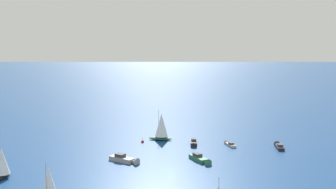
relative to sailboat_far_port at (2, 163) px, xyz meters
The scene contains 9 objects.
ground_plane 47.32m from the sailboat_far_port, 111.29° to the left, with size 2000.00×2000.00×0.00m, color navy.
sailboat_far_port is the anchor object (origin of this frame).
motorboat_far_stbd 76.85m from the sailboat_far_port, 129.30° to the left, with size 7.09×4.70×2.03m.
motorboat_inshore 66.30m from the sailboat_far_port, 135.55° to the left, with size 9.14×3.49×2.59m.
sailboat_ahead 61.80m from the sailboat_far_port, 147.73° to the left, with size 4.99×9.07×11.70m.
motorboat_mid_cluster 91.13m from the sailboat_far_port, 122.47° to the left, with size 8.63×3.16×2.45m.
motorboat_outer_ring_a 35.66m from the sailboat_far_port, 127.03° to the left, with size 6.65×10.79×3.07m.
motorboat_outer_ring_c 57.96m from the sailboat_far_port, 117.34° to the left, with size 9.43×8.14×2.89m.
marker_buoy 54.19m from the sailboat_far_port, 150.15° to the left, with size 1.10×1.10×2.10m.
Camera 1 is at (108.81, 21.34, 35.53)m, focal length 41.51 mm.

